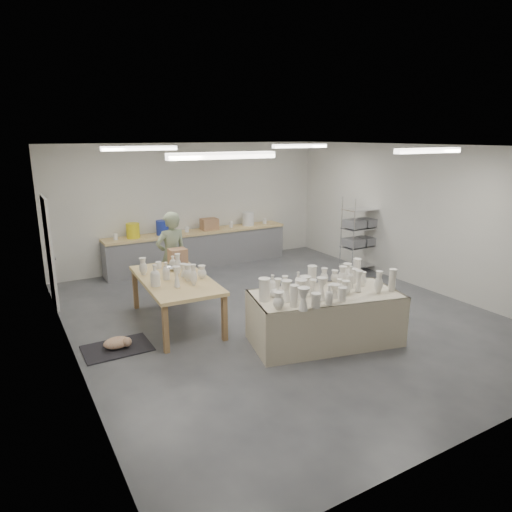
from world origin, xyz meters
TOP-DOWN VIEW (x-y plane):
  - room at (-0.11, 0.08)m, footprint 8.00×8.02m
  - back_counter at (-0.01, 3.68)m, footprint 4.60×0.60m
  - wire_shelf at (3.20, 1.40)m, footprint 0.88×0.48m
  - drying_table at (0.01, -1.30)m, footprint 2.48×1.60m
  - work_table at (-1.71, 0.66)m, footprint 1.21×2.24m
  - rug at (-2.90, 0.08)m, footprint 1.00×0.70m
  - cat at (-2.88, 0.06)m, footprint 0.47×0.39m
  - potter at (-1.38, 1.75)m, footprint 0.69×0.50m
  - red_stool at (-1.38, 2.02)m, footprint 0.45×0.45m

SIDE VIEW (x-z plane):
  - rug at x=-2.90m, z-range 0.00..0.02m
  - cat at x=-2.88m, z-range 0.02..0.19m
  - red_stool at x=-1.38m, z-range 0.13..0.46m
  - drying_table at x=0.01m, z-range -0.14..1.03m
  - back_counter at x=-0.01m, z-range -0.13..1.11m
  - work_table at x=-1.71m, z-range 0.23..1.41m
  - potter at x=-1.38m, z-range 0.00..1.77m
  - wire_shelf at x=3.20m, z-range 0.02..1.82m
  - room at x=-0.11m, z-range 0.56..3.56m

